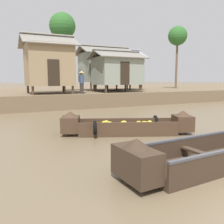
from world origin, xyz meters
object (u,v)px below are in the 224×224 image
stilt_house_mid_right (105,67)px  stilt_house_mid_left (117,70)px  stilt_house_left (49,64)px  stilt_house_right (118,70)px  banana_boat (127,126)px  vendor_person (82,81)px  palm_tree_mid (62,27)px  palm_tree_far (178,37)px

stilt_house_mid_right → stilt_house_mid_left: bearing=-98.2°
stilt_house_mid_right → stilt_house_left: bearing=-150.7°
stilt_house_mid_right → stilt_house_right: (1.48, 0.05, -0.24)m
banana_boat → stilt_house_left: 10.54m
stilt_house_right → vendor_person: bearing=-139.6°
vendor_person → stilt_house_mid_right: bearing=49.1°
stilt_house_left → stilt_house_mid_right: stilt_house_left is taller
banana_boat → palm_tree_mid: 14.19m
stilt_house_mid_right → vendor_person: (-3.97, -4.59, -1.31)m
banana_boat → palm_tree_far: palm_tree_far is taller
stilt_house_mid_right → vendor_person: 6.21m
stilt_house_right → palm_tree_mid: size_ratio=0.73×
stilt_house_right → palm_tree_far: size_ratio=0.68×
banana_boat → stilt_house_right: size_ratio=1.03×
palm_tree_mid → stilt_house_right: bearing=8.0°
banana_boat → stilt_house_right: bearing=63.7°
palm_tree_mid → palm_tree_far: bearing=5.7°
stilt_house_left → stilt_house_mid_left: (5.57, -0.03, -0.34)m
palm_tree_far → stilt_house_mid_right: bearing=-176.3°
banana_boat → palm_tree_far: 21.38m
vendor_person → palm_tree_mid: bearing=94.5°
stilt_house_mid_right → palm_tree_far: palm_tree_far is taller
stilt_house_mid_left → palm_tree_mid: size_ratio=0.63×
stilt_house_left → palm_tree_far: size_ratio=0.61×
palm_tree_far → palm_tree_mid: bearing=-174.3°
vendor_person → stilt_house_left: bearing=150.6°
stilt_house_left → stilt_house_right: size_ratio=0.89×
stilt_house_mid_left → stilt_house_mid_right: bearing=81.8°
stilt_house_left → palm_tree_mid: palm_tree_mid is taller
stilt_house_mid_left → stilt_house_mid_right: (0.50, 3.44, 0.43)m
banana_boat → stilt_house_left: size_ratio=1.15×
palm_tree_far → vendor_person: size_ratio=4.26×
stilt_house_right → stilt_house_mid_right: bearing=-178.1°
stilt_house_mid_left → stilt_house_right: 4.01m
stilt_house_right → vendor_person: 7.24m
stilt_house_mid_right → stilt_house_right: 1.50m
stilt_house_mid_right → vendor_person: stilt_house_mid_right is taller
palm_tree_mid → palm_tree_far: palm_tree_far is taller
palm_tree_mid → stilt_house_mid_left: bearing=-35.3°
banana_boat → stilt_house_mid_left: (4.71, 10.08, 2.52)m
stilt_house_mid_right → vendor_person: bearing=-130.9°
banana_boat → palm_tree_mid: size_ratio=0.75×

